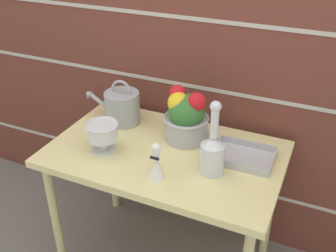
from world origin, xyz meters
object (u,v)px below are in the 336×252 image
watering_can (122,107)px  flower_planter (186,117)px  crystal_pedestal_bowl (103,133)px  glass_decanter (213,151)px  wire_tray (243,157)px  figurine_vase (157,164)px

watering_can → flower_planter: 0.38m
crystal_pedestal_bowl → glass_decanter: glass_decanter is taller
watering_can → glass_decanter: (0.59, -0.24, 0.02)m
crystal_pedestal_bowl → flower_planter: 0.41m
flower_planter → glass_decanter: 0.30m
crystal_pedestal_bowl → wire_tray: (0.62, 0.21, -0.09)m
flower_planter → figurine_vase: flower_planter is taller
flower_planter → crystal_pedestal_bowl: bearing=-140.1°
watering_can → glass_decanter: 0.63m
flower_planter → wire_tray: (0.31, -0.05, -0.12)m
flower_planter → wire_tray: size_ratio=0.96×
figurine_vase → crystal_pedestal_bowl: bearing=165.2°
crystal_pedestal_bowl → figurine_vase: size_ratio=0.89×
figurine_vase → wire_tray: 0.42m
wire_tray → glass_decanter: bearing=-122.7°
crystal_pedestal_bowl → wire_tray: 0.66m
crystal_pedestal_bowl → flower_planter: flower_planter is taller
wire_tray → crystal_pedestal_bowl: bearing=-161.7°
wire_tray → flower_planter: bearing=170.0°
crystal_pedestal_bowl → watering_can: bearing=102.3°
watering_can → flower_planter: flower_planter is taller
crystal_pedestal_bowl → figurine_vase: bearing=-14.8°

